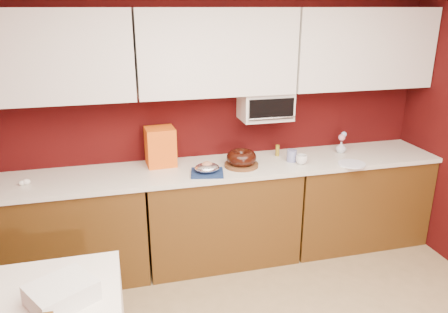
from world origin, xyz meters
name	(u,v)px	position (x,y,z in m)	size (l,w,h in m)	color
wall_back	(212,118)	(0.00, 2.25, 1.25)	(4.00, 0.02, 2.50)	#3B0808
base_cabinet_left	(65,233)	(-1.33, 1.94, 0.43)	(1.31, 0.58, 0.86)	#513210
base_cabinet_center	(221,215)	(0.00, 1.94, 0.43)	(1.31, 0.58, 0.86)	#513210
base_cabinet_right	(354,199)	(1.33, 1.94, 0.43)	(1.31, 0.58, 0.86)	#513210
countertop	(221,168)	(0.00, 1.94, 0.88)	(4.00, 0.62, 0.04)	silver
upper_cabinet_left	(44,56)	(-1.33, 2.08, 1.85)	(1.31, 0.33, 0.70)	white
upper_cabinet_center	(216,52)	(0.00, 2.08, 1.85)	(1.31, 0.33, 0.70)	white
upper_cabinet_right	(361,48)	(1.33, 2.08, 1.85)	(1.31, 0.33, 0.70)	white
toaster_oven	(265,105)	(0.45, 2.10, 1.38)	(0.45, 0.30, 0.25)	white
toaster_oven_door	(272,109)	(0.45, 1.94, 1.38)	(0.40, 0.02, 0.18)	black
toaster_oven_handle	(272,118)	(0.45, 1.93, 1.30)	(0.02, 0.02, 0.42)	silver
cake_base	(241,165)	(0.17, 1.89, 0.91)	(0.29, 0.29, 0.03)	brown
bundt_cake	(241,158)	(0.17, 1.89, 0.98)	(0.26, 0.26, 0.10)	black
navy_towel	(207,173)	(-0.16, 1.78, 0.91)	(0.26, 0.22, 0.02)	#14264E
foil_ham_nest	(207,168)	(-0.16, 1.78, 0.96)	(0.20, 0.17, 0.07)	white
roasted_ham	(207,165)	(-0.16, 1.78, 0.98)	(0.09, 0.08, 0.06)	#BD7956
pandoro_box	(160,147)	(-0.50, 2.10, 1.07)	(0.24, 0.22, 0.33)	red
dark_pan	(243,156)	(0.24, 2.09, 0.92)	(0.20, 0.20, 0.03)	black
coffee_mug	(302,159)	(0.70, 1.81, 0.95)	(0.09, 0.09, 0.10)	silver
blue_jar	(292,156)	(0.64, 1.90, 0.95)	(0.09, 0.09, 0.11)	navy
flower_vase	(341,146)	(1.19, 2.02, 0.96)	(0.08, 0.08, 0.12)	silver
flower_pink	(342,137)	(1.19, 2.02, 1.05)	(0.06, 0.06, 0.06)	pink
flower_blue	(344,134)	(1.22, 2.04, 1.07)	(0.05, 0.05, 0.05)	#99B6F6
china_plate	(352,164)	(1.12, 1.69, 0.91)	(0.24, 0.24, 0.01)	white
amber_bottle	(277,150)	(0.57, 2.07, 0.95)	(0.04, 0.04, 0.10)	olive
egg_left	(26,182)	(-1.56, 1.91, 0.92)	(0.06, 0.05, 0.05)	white
egg_right	(22,183)	(-1.59, 1.91, 0.92)	(0.05, 0.04, 0.04)	white
newspaper_stack	(62,293)	(-1.19, 0.55, 0.81)	(0.31, 0.26, 0.11)	white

